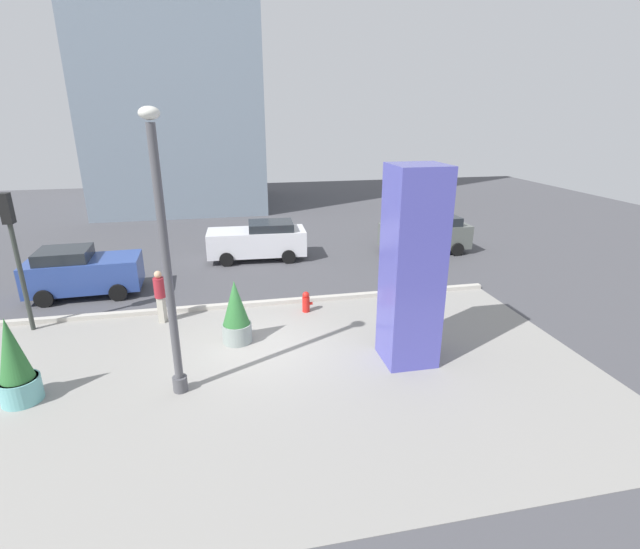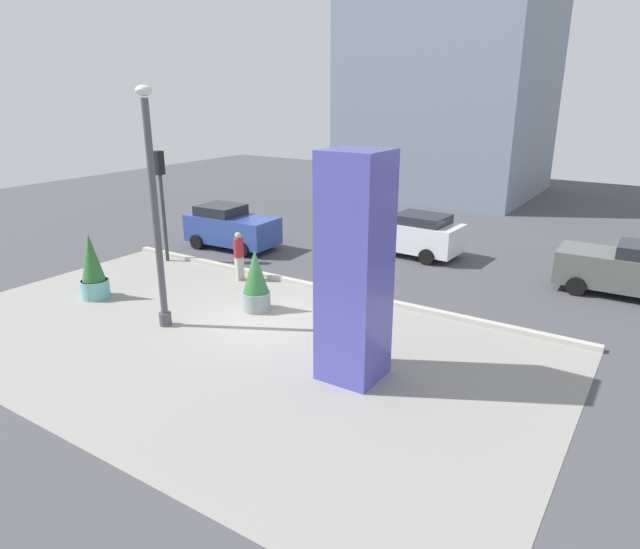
% 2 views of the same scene
% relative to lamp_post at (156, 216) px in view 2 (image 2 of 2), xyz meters
% --- Properties ---
extents(ground_plane, '(60.00, 60.00, 0.00)m').
position_rel_lamp_post_xyz_m(ground_plane, '(2.10, 5.96, -3.28)').
color(ground_plane, '#47474C').
extents(plaza_pavement, '(18.00, 10.00, 0.02)m').
position_rel_lamp_post_xyz_m(plaza_pavement, '(2.10, -0.04, -3.28)').
color(plaza_pavement, gray).
rests_on(plaza_pavement, ground_plane).
extents(curb_strip, '(18.00, 0.24, 0.16)m').
position_rel_lamp_post_xyz_m(curb_strip, '(2.10, 5.08, -3.20)').
color(curb_strip, '#B7B2A8').
rests_on(curb_strip, ground_plane).
extents(lamp_post, '(0.44, 0.44, 6.73)m').
position_rel_lamp_post_xyz_m(lamp_post, '(0.00, 0.00, 0.00)').
color(lamp_post, '#4C4C51').
rests_on(lamp_post, ground_plane).
extents(art_pillar_blue, '(1.38, 1.38, 5.41)m').
position_rel_lamp_post_xyz_m(art_pillar_blue, '(6.13, 0.37, -0.58)').
color(art_pillar_blue, '#4C4CAD').
rests_on(art_pillar_blue, ground_plane).
extents(potted_plant_near_left, '(0.92, 0.92, 2.20)m').
position_rel_lamp_post_xyz_m(potted_plant_near_left, '(-3.71, 0.33, -2.30)').
color(potted_plant_near_left, '#6BB2B2').
rests_on(potted_plant_near_left, ground_plane).
extents(potted_plant_by_pillar, '(0.89, 0.89, 1.97)m').
position_rel_lamp_post_xyz_m(potted_plant_by_pillar, '(1.50, 2.39, -2.35)').
color(potted_plant_by_pillar, gray).
rests_on(potted_plant_by_pillar, ground_plane).
extents(fire_hydrant, '(0.36, 0.26, 0.75)m').
position_rel_lamp_post_xyz_m(fire_hydrant, '(3.94, 4.18, -2.91)').
color(fire_hydrant, red).
rests_on(fire_hydrant, ground_plane).
extents(traffic_light_far_side, '(0.28, 0.42, 4.39)m').
position_rel_lamp_post_xyz_m(traffic_light_far_side, '(-4.91, 4.58, -0.32)').
color(traffic_light_far_side, '#333833').
rests_on(traffic_light_far_side, ground_plane).
extents(car_curb_west, '(4.63, 2.24, 1.77)m').
position_rel_lamp_post_xyz_m(car_curb_west, '(2.83, 10.79, -2.38)').
color(car_curb_west, silver).
rests_on(car_curb_west, ground_plane).
extents(car_curb_east, '(4.08, 2.19, 1.84)m').
position_rel_lamp_post_xyz_m(car_curb_east, '(-4.04, 7.49, -2.36)').
color(car_curb_east, '#2D4793').
rests_on(car_curb_east, ground_plane).
extents(car_far_lane, '(4.27, 2.15, 1.80)m').
position_rel_lamp_post_xyz_m(car_far_lane, '(11.06, 10.27, -2.37)').
color(car_far_lane, '#565B56').
rests_on(car_far_lane, ground_plane).
extents(pedestrian_crossing, '(0.44, 0.44, 1.79)m').
position_rel_lamp_post_xyz_m(pedestrian_crossing, '(-0.88, 4.35, -2.28)').
color(pedestrian_crossing, '#B2AD9E').
rests_on(pedestrian_crossing, ground_plane).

